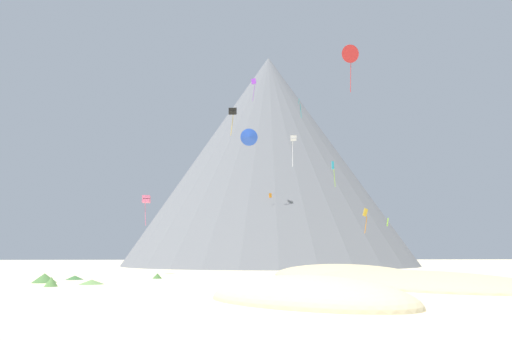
# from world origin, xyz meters

# --- Properties ---
(ground_plane) EXTENTS (400.00, 400.00, 0.00)m
(ground_plane) POSITION_xyz_m (0.00, 0.00, 0.00)
(ground_plane) COLOR beige
(dune_foreground_left) EXTENTS (21.26, 29.03, 3.20)m
(dune_foreground_left) POSITION_xyz_m (13.48, 25.59, 0.00)
(dune_foreground_left) COLOR #C6B284
(dune_foreground_left) RESTS_ON ground_plane
(dune_foreground_right) EXTENTS (25.06, 29.85, 2.69)m
(dune_foreground_right) POSITION_xyz_m (15.58, 9.99, 0.00)
(dune_foreground_right) COLOR #C6B284
(dune_foreground_right) RESTS_ON ground_plane
(dune_midground) EXTENTS (15.56, 16.12, 3.25)m
(dune_midground) POSITION_xyz_m (2.75, -4.72, 0.00)
(dune_midground) COLOR beige
(dune_midground) RESTS_ON ground_plane
(bush_mid_center) EXTENTS (3.14, 3.14, 0.94)m
(bush_mid_center) POSITION_xyz_m (-19.87, 16.87, 0.47)
(bush_mid_center) COLOR #477238
(bush_mid_center) RESTS_ON ground_plane
(bush_ridge_crest) EXTENTS (1.59, 1.59, 0.62)m
(bush_ridge_crest) POSITION_xyz_m (-9.39, 23.94, 0.31)
(bush_ridge_crest) COLOR #477238
(bush_ridge_crest) RESTS_ON ground_plane
(bush_scatter_east) EXTENTS (2.38, 2.38, 0.46)m
(bush_scatter_east) POSITION_xyz_m (-18.44, 22.40, 0.23)
(bush_scatter_east) COLOR #386633
(bush_scatter_east) RESTS_ON ground_plane
(bush_far_left) EXTENTS (3.18, 3.18, 0.44)m
(bush_far_left) POSITION_xyz_m (-14.47, 13.94, 0.22)
(bush_far_left) COLOR #668C4C
(bush_far_left) RESTS_ON ground_plane
(bush_near_right) EXTENTS (1.68, 1.68, 0.85)m
(bush_near_right) POSITION_xyz_m (-17.23, 10.88, 0.42)
(bush_near_right) COLOR #568442
(bush_near_right) RESTS_ON ground_plane
(rock_massif) EXTENTS (77.42, 77.42, 55.40)m
(rock_massif) POSITION_xyz_m (12.40, 85.14, 26.41)
(rock_massif) COLOR slate
(rock_massif) RESTS_ON ground_plane
(kite_teal_high) EXTENTS (0.51, 0.79, 3.55)m
(kite_teal_high) POSITION_xyz_m (12.15, 45.28, 29.16)
(kite_teal_high) COLOR teal
(kite_lime_low) EXTENTS (0.46, 1.10, 1.49)m
(kite_lime_low) POSITION_xyz_m (27.27, 45.22, 8.32)
(kite_lime_low) COLOR #8CD133
(kite_gold_low) EXTENTS (0.87, 0.57, 3.10)m
(kite_gold_low) POSITION_xyz_m (15.81, 22.72, 7.56)
(kite_gold_low) COLOR gold
(kite_orange_mid) EXTENTS (0.63, 0.29, 0.93)m
(kite_orange_mid) POSITION_xyz_m (8.19, 56.54, 14.15)
(kite_orange_mid) COLOR orange
(kite_violet_high) EXTENTS (1.00, 0.56, 4.72)m
(kite_violet_high) POSITION_xyz_m (4.60, 53.15, 35.68)
(kite_violet_high) COLOR purple
(kite_black_mid) EXTENTS (1.32, 1.41, 4.61)m
(kite_black_mid) POSITION_xyz_m (-0.19, 35.33, 24.40)
(kite_black_mid) COLOR black
(kite_blue_mid) EXTENTS (2.02, 0.60, 2.01)m
(kite_blue_mid) POSITION_xyz_m (1.06, 18.80, 16.17)
(kite_blue_mid) COLOR blue
(kite_cyan_mid) EXTENTS (0.57, 0.39, 3.82)m
(kite_cyan_mid) POSITION_xyz_m (14.70, 33.07, 15.22)
(kite_cyan_mid) COLOR #33BCDB
(kite_red_high) EXTENTS (2.63, 1.17, 7.03)m
(kite_red_high) POSITION_xyz_m (16.04, 27.23, 30.77)
(kite_red_high) COLOR red
(kite_rainbow_low) EXTENTS (1.11, 1.12, 4.40)m
(kite_rainbow_low) POSITION_xyz_m (-12.70, 35.59, 10.73)
(kite_rainbow_low) COLOR #E5668C
(kite_white_mid) EXTENTS (1.19, 1.25, 5.50)m
(kite_white_mid) POSITION_xyz_m (10.22, 41.08, 21.78)
(kite_white_mid) COLOR white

